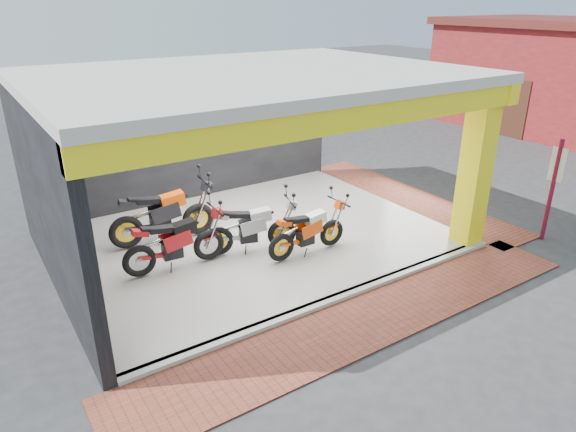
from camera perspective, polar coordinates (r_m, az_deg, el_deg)
name	(u,v)px	position (r m, az deg, el deg)	size (l,w,h in m)	color
ground	(307,276)	(10.10, 2.09, -6.71)	(80.00, 80.00, 0.00)	#2D2D30
showroom_floor	(255,237)	(11.57, -3.65, -2.39)	(8.00, 6.00, 0.10)	silver
showroom_ceiling	(251,75)	(10.55, -4.15, 15.31)	(8.40, 6.40, 0.20)	beige
back_wall	(194,135)	(13.64, -10.46, 8.83)	(8.20, 0.20, 3.50)	black
left_wall	(46,204)	(9.73, -25.31, 1.18)	(0.20, 6.20, 3.50)	black
corner_column	(476,168)	(11.40, 20.13, 5.01)	(0.50, 0.50, 3.50)	yellow
header_beam_front	(347,117)	(8.16, 6.58, 10.83)	(8.40, 0.30, 0.40)	yellow
header_beam_right	(396,76)	(13.01, 11.94, 15.01)	(0.30, 6.40, 0.40)	yellow
floor_kerb	(340,297)	(9.38, 5.76, -8.99)	(8.00, 0.20, 0.10)	silver
paver_front	(369,320)	(8.91, 8.95, -11.34)	(9.00, 1.40, 0.03)	brown
paver_right	(408,197)	(14.37, 13.15, 2.07)	(1.40, 7.00, 0.03)	brown
signpost	(553,186)	(12.49, 27.34, 2.95)	(0.09, 0.32, 2.31)	maroon
moto_hero	(332,220)	(10.83, 4.91, -0.49)	(1.97, 0.73, 1.20)	#EF460A
moto_row_a	(282,220)	(10.71, -0.70, -0.49)	(2.08, 0.77, 1.27)	#9B9EA2
moto_row_b	(208,231)	(10.30, -8.90, -1.64)	(2.15, 0.80, 1.31)	#B41317
moto_row_c	(197,204)	(11.45, -10.06, 1.31)	(2.42, 0.90, 1.48)	black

